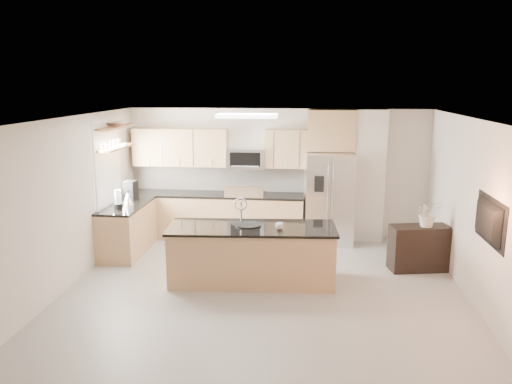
# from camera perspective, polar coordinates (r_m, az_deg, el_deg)

# --- Properties ---
(floor) EXTENTS (6.50, 6.50, 0.00)m
(floor) POSITION_cam_1_polar(r_m,az_deg,el_deg) (7.41, 0.64, -12.33)
(floor) COLOR gray
(floor) RESTS_ON ground
(ceiling) EXTENTS (6.00, 6.50, 0.02)m
(ceiling) POSITION_cam_1_polar(r_m,az_deg,el_deg) (6.75, 0.70, 8.15)
(ceiling) COLOR white
(ceiling) RESTS_ON wall_back
(wall_back) EXTENTS (6.00, 0.02, 2.60)m
(wall_back) POSITION_cam_1_polar(r_m,az_deg,el_deg) (10.13, 2.40, 2.15)
(wall_back) COLOR beige
(wall_back) RESTS_ON floor
(wall_front) EXTENTS (6.00, 0.02, 2.60)m
(wall_front) POSITION_cam_1_polar(r_m,az_deg,el_deg) (3.94, -3.94, -14.77)
(wall_front) COLOR beige
(wall_front) RESTS_ON floor
(wall_left) EXTENTS (0.02, 6.50, 2.60)m
(wall_left) POSITION_cam_1_polar(r_m,az_deg,el_deg) (7.83, -21.76, -1.79)
(wall_left) COLOR beige
(wall_left) RESTS_ON floor
(wall_right) EXTENTS (0.02, 6.50, 2.60)m
(wall_right) POSITION_cam_1_polar(r_m,az_deg,el_deg) (7.33, 24.74, -2.97)
(wall_right) COLOR beige
(wall_right) RESTS_ON floor
(back_counter) EXTENTS (3.55, 0.66, 1.44)m
(back_counter) POSITION_cam_1_polar(r_m,az_deg,el_deg) (10.16, -4.68, -2.64)
(back_counter) COLOR tan
(back_counter) RESTS_ON floor
(left_counter) EXTENTS (0.66, 1.50, 0.92)m
(left_counter) POSITION_cam_1_polar(r_m,az_deg,el_deg) (9.54, -14.51, -4.07)
(left_counter) COLOR tan
(left_counter) RESTS_ON floor
(range) EXTENTS (0.76, 0.64, 1.14)m
(range) POSITION_cam_1_polar(r_m,az_deg,el_deg) (10.05, -1.18, -2.76)
(range) COLOR black
(range) RESTS_ON floor
(upper_cabinets) EXTENTS (3.50, 0.33, 0.75)m
(upper_cabinets) POSITION_cam_1_polar(r_m,az_deg,el_deg) (10.06, -5.09, 5.07)
(upper_cabinets) COLOR tan
(upper_cabinets) RESTS_ON wall_back
(microwave) EXTENTS (0.76, 0.40, 0.40)m
(microwave) POSITION_cam_1_polar(r_m,az_deg,el_deg) (9.93, -1.12, 3.89)
(microwave) COLOR silver
(microwave) RESTS_ON upper_cabinets
(refrigerator) EXTENTS (0.92, 0.78, 1.78)m
(refrigerator) POSITION_cam_1_polar(r_m,az_deg,el_deg) (9.84, 8.41, -0.72)
(refrigerator) COLOR silver
(refrigerator) RESTS_ON floor
(partition_column) EXTENTS (0.60, 0.30, 2.60)m
(partition_column) POSITION_cam_1_polar(r_m,az_deg,el_deg) (10.04, 12.77, 1.76)
(partition_column) COLOR beige
(partition_column) RESTS_ON floor
(window) EXTENTS (0.04, 1.15, 1.65)m
(window) POSITION_cam_1_polar(r_m,az_deg,el_deg) (9.39, -16.62, 3.00)
(window) COLOR white
(window) RESTS_ON wall_left
(shelf_lower) EXTENTS (0.30, 1.20, 0.04)m
(shelf_lower) POSITION_cam_1_polar(r_m,az_deg,el_deg) (9.40, -15.79, 4.90)
(shelf_lower) COLOR #9A6D3D
(shelf_lower) RESTS_ON wall_left
(shelf_upper) EXTENTS (0.30, 1.20, 0.04)m
(shelf_upper) POSITION_cam_1_polar(r_m,az_deg,el_deg) (9.36, -15.92, 7.15)
(shelf_upper) COLOR #9A6D3D
(shelf_upper) RESTS_ON wall_left
(ceiling_fixture) EXTENTS (1.00, 0.50, 0.06)m
(ceiling_fixture) POSITION_cam_1_polar(r_m,az_deg,el_deg) (8.38, -1.02, 8.70)
(ceiling_fixture) COLOR white
(ceiling_fixture) RESTS_ON ceiling
(island) EXTENTS (2.67, 1.11, 1.33)m
(island) POSITION_cam_1_polar(r_m,az_deg,el_deg) (7.93, -0.47, -7.09)
(island) COLOR tan
(island) RESTS_ON floor
(credenza) EXTENTS (1.02, 0.57, 0.77)m
(credenza) POSITION_cam_1_polar(r_m,az_deg,el_deg) (8.85, 18.12, -6.10)
(credenza) COLOR black
(credenza) RESTS_ON floor
(cup) EXTENTS (0.15, 0.15, 0.10)m
(cup) POSITION_cam_1_polar(r_m,az_deg,el_deg) (7.66, 2.69, -3.90)
(cup) COLOR white
(cup) RESTS_ON island
(platter) EXTENTS (0.43, 0.43, 0.02)m
(platter) POSITION_cam_1_polar(r_m,az_deg,el_deg) (7.84, -0.91, -3.78)
(platter) COLOR black
(platter) RESTS_ON island
(blender) EXTENTS (0.15, 0.15, 0.35)m
(blender) POSITION_cam_1_polar(r_m,az_deg,el_deg) (9.07, -15.49, -0.98)
(blender) COLOR black
(blender) RESTS_ON left_counter
(kettle) EXTENTS (0.22, 0.22, 0.27)m
(kettle) POSITION_cam_1_polar(r_m,az_deg,el_deg) (9.37, -14.43, -0.70)
(kettle) COLOR silver
(kettle) RESTS_ON left_counter
(coffee_maker) EXTENTS (0.22, 0.26, 0.37)m
(coffee_maker) POSITION_cam_1_polar(r_m,az_deg,el_deg) (9.70, -14.13, 0.11)
(coffee_maker) COLOR black
(coffee_maker) RESTS_ON left_counter
(bowl) EXTENTS (0.47, 0.47, 0.10)m
(bowl) POSITION_cam_1_polar(r_m,az_deg,el_deg) (9.39, -15.86, 7.57)
(bowl) COLOR silver
(bowl) RESTS_ON shelf_upper
(flower_vase) EXTENTS (0.69, 0.62, 0.68)m
(flower_vase) POSITION_cam_1_polar(r_m,az_deg,el_deg) (8.66, 19.13, -1.60)
(flower_vase) COLOR beige
(flower_vase) RESTS_ON credenza
(television) EXTENTS (0.14, 1.08, 0.62)m
(television) POSITION_cam_1_polar(r_m,az_deg,el_deg) (7.11, 24.59, -3.00)
(television) COLOR black
(television) RESTS_ON wall_right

